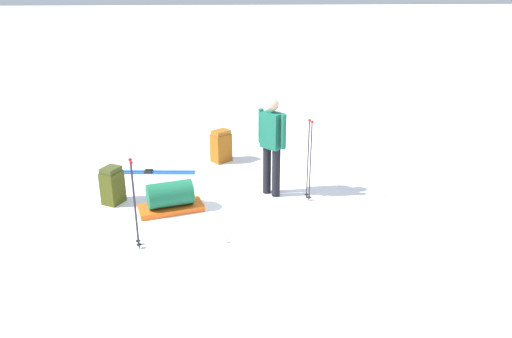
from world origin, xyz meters
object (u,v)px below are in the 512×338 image
Objects in this scene: backpack_large_dark at (221,146)px; ski_poles_planted_near at (134,200)px; ski_poles_planted_far at (309,156)px; gear_sled at (170,198)px; ski_pair_near at (149,172)px; skier_standing at (272,142)px; backpack_bright at (112,186)px.

ski_poles_planted_near is (3.28, -1.10, 0.42)m from backpack_large_dark.
backpack_large_dark is 0.46× the size of ski_poles_planted_far.
ski_poles_planted_near is at bearing -18.52° from backpack_large_dark.
gear_sled is (2.17, -0.77, -0.09)m from backpack_large_dark.
ski_poles_planted_far reaches higher than ski_pair_near.
skier_standing is 0.67m from ski_poles_planted_far.
skier_standing reaches higher than ski_poles_planted_near.
ski_poles_planted_far is (0.01, 3.23, 0.46)m from backpack_bright.
gear_sled is at bearing 71.27° from backpack_bright.
skier_standing is at bearing 64.98° from ski_pair_near.
ski_poles_planted_near is at bearing 24.03° from backpack_bright.
skier_standing reaches higher than backpack_bright.
ski_poles_planted_near is 1.19× the size of gear_sled.
skier_standing is at bearing -111.19° from ski_poles_planted_far.
gear_sled is at bearing 163.50° from ski_poles_planted_near.
ski_pair_near is at bearing -114.24° from ski_poles_planted_far.
ski_poles_planted_far is at bearing 119.13° from ski_poles_planted_near.
backpack_bright is 1.03m from gear_sled.
backpack_large_dark is 3.49m from ski_poles_planted_near.
backpack_large_dark is 1.02× the size of backpack_bright.
ski_poles_planted_near is (1.67, -1.99, -0.22)m from skier_standing.
gear_sled is at bearing -81.83° from ski_poles_planted_far.
gear_sled is (0.33, 0.98, -0.08)m from backpack_bright.
ski_poles_planted_near reaches higher than ski_pair_near.
ski_poles_planted_far is at bearing 38.85° from backpack_large_dark.
backpack_bright reaches higher than gear_sled.
skier_standing reaches higher than backpack_large_dark.
backpack_bright is (0.23, -2.63, -0.65)m from skier_standing.
ski_poles_planted_near is at bearing 5.65° from ski_pair_near.
ski_pair_near is 1.36m from backpack_bright.
skier_standing is 1.95m from backpack_large_dark.
ski_poles_planted_near is 1.27m from gear_sled.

